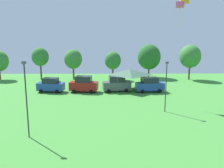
# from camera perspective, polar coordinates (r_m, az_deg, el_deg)

# --- Properties ---
(kite_flying_8) EXTENTS (1.35, 1.40, 4.34)m
(kite_flying_8) POSITION_cam_1_polar(r_m,az_deg,el_deg) (34.17, 16.12, 18.84)
(kite_flying_8) COLOR #E54C93
(parked_car_leftmost) EXTENTS (4.53, 2.42, 2.39)m
(parked_car_leftmost) POSITION_cam_1_polar(r_m,az_deg,el_deg) (40.63, -14.53, -0.25)
(parked_car_leftmost) COLOR #234299
(parked_car_leftmost) RESTS_ON ground
(parked_car_second_from_left) EXTENTS (4.80, 2.49, 2.69)m
(parked_car_second_from_left) POSITION_cam_1_polar(r_m,az_deg,el_deg) (39.55, -6.82, -0.08)
(parked_car_second_from_left) COLOR maroon
(parked_car_second_from_left) RESTS_ON ground
(parked_car_third_from_left) EXTENTS (4.84, 2.55, 2.61)m
(parked_car_third_from_left) POSITION_cam_1_polar(r_m,az_deg,el_deg) (39.69, 1.14, -0.01)
(parked_car_third_from_left) COLOR #4C5156
(parked_car_third_from_left) RESTS_ON ground
(parked_car_rightmost_in_row) EXTENTS (4.81, 2.35, 2.47)m
(parked_car_rightmost_in_row) POSITION_cam_1_polar(r_m,az_deg,el_deg) (39.85, 9.09, -0.19)
(parked_car_rightmost_in_row) COLOR #234299
(parked_car_rightmost_in_row) RESTS_ON ground
(park_pavilion) EXTENTS (5.80, 5.48, 3.60)m
(park_pavilion) POSITION_cam_1_polar(r_m,az_deg,el_deg) (40.82, 4.31, 2.85)
(park_pavilion) COLOR brown
(park_pavilion) RESTS_ON ground
(light_post_0) EXTENTS (0.36, 0.20, 6.97)m
(light_post_0) POSITION_cam_1_polar(r_m,az_deg,el_deg) (22.30, -19.94, -2.70)
(light_post_0) COLOR #2D2D33
(light_post_0) RESTS_ON ground
(light_post_1) EXTENTS (0.36, 0.20, 6.16)m
(light_post_1) POSITION_cam_1_polar(r_m,az_deg,el_deg) (29.19, 12.88, 0.04)
(light_post_1) COLOR #2D2D33
(light_post_1) RESTS_ON ground
(treeline_tree_1) EXTENTS (3.57, 3.57, 6.86)m
(treeline_tree_1) POSITION_cam_1_polar(r_m,az_deg,el_deg) (52.84, -16.89, 6.25)
(treeline_tree_1) COLOR brown
(treeline_tree_1) RESTS_ON ground
(treeline_tree_2) EXTENTS (3.79, 3.79, 6.49)m
(treeline_tree_2) POSITION_cam_1_polar(r_m,az_deg,el_deg) (51.23, -9.33, 5.92)
(treeline_tree_2) COLOR brown
(treeline_tree_2) RESTS_ON ground
(treeline_tree_3) EXTENTS (3.48, 3.48, 6.00)m
(treeline_tree_3) POSITION_cam_1_polar(r_m,az_deg,el_deg) (50.88, 0.19, 5.66)
(treeline_tree_3) COLOR brown
(treeline_tree_3) RESTS_ON ground
(treeline_tree_4) EXTENTS (5.13, 5.13, 7.45)m
(treeline_tree_4) POSITION_cam_1_polar(r_m,az_deg,el_deg) (54.03, 8.92, 6.44)
(treeline_tree_4) COLOR brown
(treeline_tree_4) RESTS_ON ground
(treeline_tree_5) EXTENTS (4.45, 4.45, 7.43)m
(treeline_tree_5) POSITION_cam_1_polar(r_m,az_deg,el_deg) (53.26, 18.30, 6.31)
(treeline_tree_5) COLOR brown
(treeline_tree_5) RESTS_ON ground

